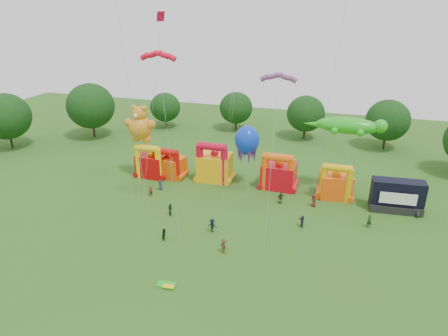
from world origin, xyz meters
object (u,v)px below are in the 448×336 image
(bouncy_castle_0, at_px, (152,164))
(gecko_kite, at_px, (350,154))
(octopus_kite, at_px, (247,147))
(spectator_4, at_px, (281,198))
(spectator_0, at_px, (160,185))
(teddy_bear_kite, at_px, (140,154))
(bouncy_castle_2, at_px, (214,165))
(stage_trailer, at_px, (397,196))

(bouncy_castle_0, xyz_separation_m, gecko_kite, (32.51, 1.30, 4.88))
(octopus_kite, xyz_separation_m, spectator_4, (6.56, -4.89, -5.69))
(spectator_0, xyz_separation_m, spectator_4, (19.50, 0.84, 0.13))
(gecko_kite, bearing_deg, bouncy_castle_0, -177.70)
(octopus_kite, xyz_separation_m, spectator_0, (-12.94, -5.73, -5.81))
(gecko_kite, bearing_deg, teddy_bear_kite, -172.22)
(gecko_kite, relative_size, spectator_4, 6.27)
(bouncy_castle_2, relative_size, spectator_0, 4.14)
(stage_trailer, distance_m, spectator_4, 16.69)
(bouncy_castle_2, height_order, spectator_0, bouncy_castle_2)
(stage_trailer, relative_size, teddy_bear_kite, 0.58)
(stage_trailer, xyz_separation_m, teddy_bear_kite, (-39.98, -2.04, 2.90))
(bouncy_castle_2, distance_m, spectator_0, 9.67)
(bouncy_castle_2, xyz_separation_m, octopus_kite, (5.70, -0.41, 3.97))
(stage_trailer, height_order, octopus_kite, octopus_kite)
(bouncy_castle_0, bearing_deg, bouncy_castle_2, 7.69)
(bouncy_castle_0, distance_m, stage_trailer, 39.69)
(spectator_0, bearing_deg, gecko_kite, 36.20)
(gecko_kite, distance_m, octopus_kite, 15.83)
(bouncy_castle_2, relative_size, octopus_kite, 0.70)
(spectator_0, bearing_deg, teddy_bear_kite, -175.47)
(bouncy_castle_0, distance_m, octopus_kite, 17.28)
(bouncy_castle_2, bearing_deg, teddy_bear_kite, -157.55)
(bouncy_castle_0, height_order, gecko_kite, gecko_kite)
(stage_trailer, distance_m, gecko_kite, 9.02)
(stage_trailer, bearing_deg, octopus_kite, 174.50)
(bouncy_castle_0, height_order, bouncy_castle_2, bouncy_castle_2)
(gecko_kite, relative_size, spectator_0, 7.19)
(bouncy_castle_2, bearing_deg, octopus_kite, -4.12)
(gecko_kite, bearing_deg, spectator_4, -151.07)
(octopus_kite, bearing_deg, gecko_kite, 0.83)
(stage_trailer, height_order, spectator_4, stage_trailer)
(octopus_kite, distance_m, spectator_0, 15.30)
(bouncy_castle_0, xyz_separation_m, stage_trailer, (39.67, -1.14, -0.03))
(octopus_kite, relative_size, spectator_4, 5.19)
(gecko_kite, distance_m, spectator_4, 12.27)
(gecko_kite, bearing_deg, stage_trailer, -18.84)
(octopus_kite, distance_m, spectator_4, 9.97)
(stage_trailer, xyz_separation_m, spectator_0, (-35.92, -3.52, -1.44))
(bouncy_castle_2, bearing_deg, spectator_0, -139.70)
(bouncy_castle_0, distance_m, gecko_kite, 32.90)
(teddy_bear_kite, height_order, spectator_4, teddy_bear_kite)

